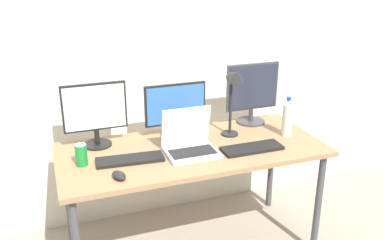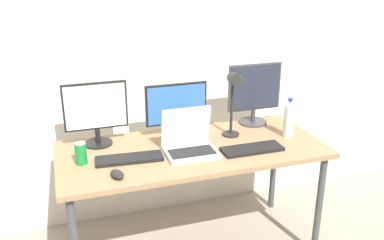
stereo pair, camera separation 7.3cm
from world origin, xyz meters
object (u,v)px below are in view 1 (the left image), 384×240
work_desk (192,157)px  monitor_center (175,109)px  monitor_right (252,92)px  keyboard_aux (130,159)px  monitor_left (95,112)px  laptop_silver (189,142)px  water_bottle (287,118)px  mouse_by_keyboard (119,175)px  soda_can_near_keyboard (81,155)px  desk_lamp (234,89)px  keyboard_main (252,148)px

work_desk → monitor_center: 0.34m
monitor_right → keyboard_aux: (-0.93, -0.32, -0.21)m
monitor_left → keyboard_aux: bearing=-63.3°
monitor_right → laptop_silver: bearing=-151.4°
water_bottle → mouse_by_keyboard: bearing=-169.6°
water_bottle → soda_can_near_keyboard: 1.30m
work_desk → monitor_left: (-0.54, 0.23, 0.28)m
soda_can_near_keyboard → water_bottle: bearing=-0.7°
monitor_right → soda_can_near_keyboard: monitor_right is taller
monitor_right → keyboard_aux: bearing=-161.0°
monitor_left → monitor_right: (1.07, 0.04, 0.01)m
keyboard_aux → water_bottle: 1.05m
keyboard_aux → mouse_by_keyboard: (-0.10, -0.18, 0.01)m
desk_lamp → keyboard_main: bearing=-82.4°
work_desk → water_bottle: water_bottle is taller
monitor_right → mouse_by_keyboard: (-1.03, -0.50, -0.21)m
monitor_right → monitor_left: bearing=-178.1°
mouse_by_keyboard → water_bottle: bearing=-3.7°
laptop_silver → water_bottle: 0.68m
monitor_center → laptop_silver: (-0.00, -0.28, -0.12)m
keyboard_main → monitor_right: bearing=63.7°
work_desk → monitor_left: monitor_left is taller
water_bottle → soda_can_near_keyboard: (-1.30, 0.02, -0.06)m
keyboard_aux → work_desk: bearing=12.5°
monitor_center → keyboard_main: 0.55m
water_bottle → soda_can_near_keyboard: bearing=179.3°
keyboard_aux → mouse_by_keyboard: bearing=-114.0°
work_desk → laptop_silver: laptop_silver is taller
work_desk → keyboard_main: size_ratio=4.33×
monitor_right → laptop_silver: size_ratio=1.40×
soda_can_near_keyboard → keyboard_aux: bearing=-9.3°
monitor_right → keyboard_main: 0.51m
monitor_center → soda_can_near_keyboard: monitor_center is taller
mouse_by_keyboard → monitor_left: bearing=81.6°
monitor_right → desk_lamp: (-0.23, -0.20, 0.10)m
monitor_center → water_bottle: bearing=-20.9°
monitor_left → soda_can_near_keyboard: size_ratio=3.15×
desk_lamp → work_desk: bearing=-168.0°
monitor_left → water_bottle: size_ratio=1.51×
monitor_center → monitor_right: size_ratio=0.95×
monitor_left → keyboard_main: bearing=-23.7°
laptop_silver → mouse_by_keyboard: laptop_silver is taller
work_desk → mouse_by_keyboard: size_ratio=14.96×
mouse_by_keyboard → water_bottle: water_bottle is taller
work_desk → monitor_right: size_ratio=3.82×
keyboard_aux → desk_lamp: bearing=14.2°
laptop_silver → keyboard_main: (0.36, -0.11, -0.05)m
keyboard_main → mouse_by_keyboard: bearing=-174.3°
soda_can_near_keyboard → monitor_right: bearing=13.1°
laptop_silver → keyboard_aux: bearing=-178.6°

